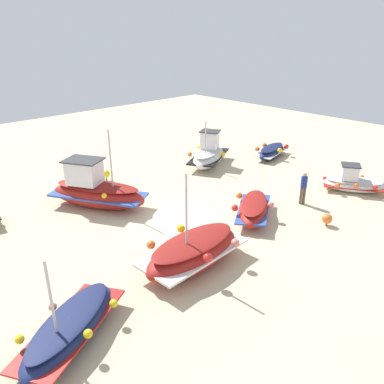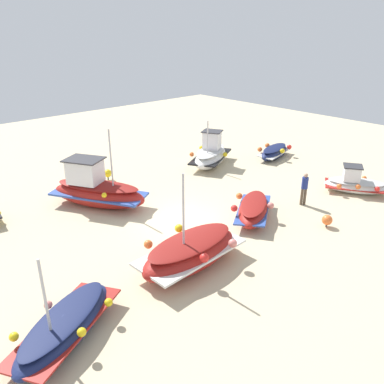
{
  "view_description": "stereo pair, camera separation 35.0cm",
  "coord_description": "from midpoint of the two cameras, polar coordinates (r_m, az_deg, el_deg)",
  "views": [
    {
      "loc": [
        10.95,
        11.96,
        8.35
      ],
      "look_at": [
        -1.21,
        -0.73,
        0.9
      ],
      "focal_mm": 36.36,
      "sensor_mm": 36.0,
      "label": 1
    },
    {
      "loc": [
        10.69,
        12.2,
        8.35
      ],
      "look_at": [
        -1.21,
        -0.73,
        0.9
      ],
      "focal_mm": 36.36,
      "sensor_mm": 36.0,
      "label": 2
    }
  ],
  "objects": [
    {
      "name": "ground_plane",
      "position": [
        18.25,
        -0.7,
        -4.27
      ],
      "size": [
        52.88,
        52.88,
        0.0
      ],
      "primitive_type": "plane",
      "color": "beige"
    },
    {
      "name": "fishing_boat_0",
      "position": [
        23.12,
        23.25,
        1.09
      ],
      "size": [
        2.92,
        3.59,
        1.53
      ],
      "rotation": [
        0.0,
        0.0,
        5.25
      ],
      "color": "white",
      "rests_on": "ground_plane"
    },
    {
      "name": "fishing_boat_2",
      "position": [
        19.99,
        -13.34,
        0.28
      ],
      "size": [
        3.89,
        5.16,
        4.05
      ],
      "rotation": [
        0.0,
        0.0,
        5.23
      ],
      "color": "maroon",
      "rests_on": "ground_plane"
    },
    {
      "name": "fishing_boat_3",
      "position": [
        18.53,
        9.48,
        -2.52
      ],
      "size": [
        3.72,
        3.07,
        1.01
      ],
      "rotation": [
        0.0,
        0.0,
        3.72
      ],
      "color": "maroon",
      "rests_on": "ground_plane"
    },
    {
      "name": "fishing_boat_4",
      "position": [
        27.65,
        12.35,
        5.77
      ],
      "size": [
        3.57,
        1.86,
        0.9
      ],
      "rotation": [
        0.0,
        0.0,
        3.35
      ],
      "color": "navy",
      "rests_on": "ground_plane"
    },
    {
      "name": "fishing_boat_5",
      "position": [
        25.53,
        3.17,
        5.51
      ],
      "size": [
        4.51,
        3.48,
        3.09
      ],
      "rotation": [
        0.0,
        0.0,
        3.63
      ],
      "color": "white",
      "rests_on": "ground_plane"
    },
    {
      "name": "fishing_boat_6",
      "position": [
        14.68,
        0.5,
        -8.75
      ],
      "size": [
        4.51,
        2.47,
        3.84
      ],
      "rotation": [
        0.0,
        0.0,
        3.19
      ],
      "color": "maroon",
      "rests_on": "ground_plane"
    },
    {
      "name": "fishing_boat_7",
      "position": [
        12.35,
        -17.29,
        -18.18
      ],
      "size": [
        4.26,
        3.23,
        3.07
      ],
      "rotation": [
        0.0,
        0.0,
        3.64
      ],
      "color": "navy",
      "rests_on": "ground_plane"
    },
    {
      "name": "person_walking",
      "position": [
        20.34,
        16.65,
        0.75
      ],
      "size": [
        0.32,
        0.32,
        1.71
      ],
      "rotation": [
        0.0,
        0.0,
        3.98
      ],
      "color": "brown",
      "rests_on": "ground_plane"
    },
    {
      "name": "mooring_buoy_0",
      "position": [
        18.67,
        19.72,
        -3.89
      ],
      "size": [
        0.47,
        0.47,
        0.58
      ],
      "color": "#3F3F42",
      "rests_on": "ground_plane"
    },
    {
      "name": "mooring_buoy_1",
      "position": [
        23.46,
        -11.85,
        2.7
      ],
      "size": [
        0.48,
        0.48,
        0.66
      ],
      "color": "#3F3F42",
      "rests_on": "ground_plane"
    }
  ]
}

